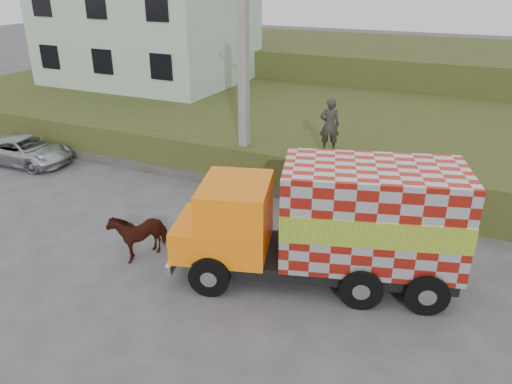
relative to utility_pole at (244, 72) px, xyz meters
The scene contains 10 objects.
ground 6.23m from the utility_pole, 77.74° to the right, with size 120.00×120.00×0.00m, color #474749.
embankment 6.42m from the utility_pole, 79.51° to the left, with size 40.00×12.00×1.50m, color #304A18.
embankment_far 17.62m from the utility_pole, 86.71° to the left, with size 40.00×12.00×3.00m, color #304A18.
retaining_strip 4.02m from the utility_pole, 158.20° to the right, with size 16.00×0.50×0.40m, color #595651.
building 13.07m from the utility_pole, 139.97° to the left, with size 10.00×8.00×6.00m, color #A9C6AB.
utility_pole is the anchor object (origin of this frame).
cargo_truck 7.05m from the utility_pole, 45.00° to the right, with size 7.26×4.11×3.09m.
cow 6.64m from the utility_pole, 93.79° to the right, with size 0.72×1.57×1.33m, color #34140D.
suv 9.85m from the utility_pole, 168.32° to the right, with size 1.84×4.00×1.11m, color #9DA3A6.
pedestrian 3.40m from the utility_pole, 12.43° to the left, with size 0.67×0.44×1.85m, color #2A2725.
Camera 1 is at (6.58, -10.53, 7.14)m, focal length 35.00 mm.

